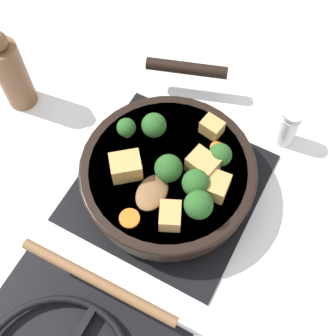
# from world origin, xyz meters

# --- Properties ---
(ground_plane) EXTENTS (2.40, 2.40, 0.00)m
(ground_plane) POSITION_xyz_m (0.00, 0.00, 0.00)
(ground_plane) COLOR white
(front_burner_grate) EXTENTS (0.31, 0.31, 0.03)m
(front_burner_grate) POSITION_xyz_m (0.00, 0.00, 0.01)
(front_burner_grate) COLOR black
(front_burner_grate) RESTS_ON ground_plane
(skillet_pan) EXTENTS (0.30, 0.40, 0.05)m
(skillet_pan) POSITION_xyz_m (0.00, -0.00, 0.05)
(skillet_pan) COLOR black
(skillet_pan) RESTS_ON front_burner_grate
(wooden_spoon) EXTENTS (0.26, 0.21, 0.02)m
(wooden_spoon) POSITION_xyz_m (-0.00, 0.15, 0.08)
(wooden_spoon) COLOR brown
(wooden_spoon) RESTS_ON skillet_pan
(tofu_cube_center_large) EXTENTS (0.04, 0.04, 0.03)m
(tofu_cube_center_large) POSITION_xyz_m (-0.09, -0.00, 0.09)
(tofu_cube_center_large) COLOR tan
(tofu_cube_center_large) RESTS_ON skillet_pan
(tofu_cube_near_handle) EXTENTS (0.05, 0.05, 0.04)m
(tofu_cube_near_handle) POSITION_xyz_m (-0.05, -0.02, 0.10)
(tofu_cube_near_handle) COLOR tan
(tofu_cube_near_handle) RESTS_ON skillet_pan
(tofu_cube_east_chunk) EXTENTS (0.05, 0.05, 0.03)m
(tofu_cube_east_chunk) POSITION_xyz_m (-0.05, 0.08, 0.09)
(tofu_cube_east_chunk) COLOR tan
(tofu_cube_east_chunk) RESTS_ON skillet_pan
(tofu_cube_west_chunk) EXTENTS (0.04, 0.03, 0.03)m
(tofu_cube_west_chunk) POSITION_xyz_m (-0.03, -0.10, 0.09)
(tofu_cube_west_chunk) COLOR tan
(tofu_cube_west_chunk) RESTS_ON skillet_pan
(tofu_cube_back_piece) EXTENTS (0.06, 0.06, 0.04)m
(tofu_cube_back_piece) POSITION_xyz_m (0.06, 0.04, 0.10)
(tofu_cube_back_piece) COLOR tan
(tofu_cube_back_piece) RESTS_ON skillet_pan
(broccoli_floret_near_spoon) EXTENTS (0.04, 0.04, 0.05)m
(broccoli_floret_near_spoon) POSITION_xyz_m (-0.07, -0.05, 0.10)
(broccoli_floret_near_spoon) COLOR #709956
(broccoli_floret_near_spoon) RESTS_ON skillet_pan
(broccoli_floret_center_top) EXTENTS (0.04, 0.04, 0.05)m
(broccoli_floret_center_top) POSITION_xyz_m (0.05, -0.05, 0.10)
(broccoli_floret_center_top) COLOR #709956
(broccoli_floret_center_top) RESTS_ON skillet_pan
(broccoli_floret_east_rim) EXTENTS (0.05, 0.05, 0.05)m
(broccoli_floret_east_rim) POSITION_xyz_m (-0.01, 0.01, 0.11)
(broccoli_floret_east_rim) COLOR #709956
(broccoli_floret_east_rim) RESTS_ON skillet_pan
(broccoli_floret_west_rim) EXTENTS (0.03, 0.03, 0.04)m
(broccoli_floret_west_rim) POSITION_xyz_m (0.09, -0.02, 0.10)
(broccoli_floret_west_rim) COLOR #709956
(broccoli_floret_west_rim) RESTS_ON skillet_pan
(broccoli_floret_north_edge) EXTENTS (0.04, 0.04, 0.05)m
(broccoli_floret_north_edge) POSITION_xyz_m (-0.06, 0.02, 0.11)
(broccoli_floret_north_edge) COLOR #709956
(broccoli_floret_north_edge) RESTS_ON skillet_pan
(broccoli_floret_south_cluster) EXTENTS (0.05, 0.05, 0.05)m
(broccoli_floret_south_cluster) POSITION_xyz_m (-0.08, 0.05, 0.11)
(broccoli_floret_south_cluster) COLOR #709956
(broccoli_floret_south_cluster) RESTS_ON skillet_pan
(carrot_slice_orange_thin) EXTENTS (0.03, 0.03, 0.01)m
(carrot_slice_orange_thin) POSITION_xyz_m (0.01, 0.11, 0.08)
(carrot_slice_orange_thin) COLOR orange
(carrot_slice_orange_thin) RESTS_ON skillet_pan
(carrot_slice_near_center) EXTENTS (0.02, 0.02, 0.01)m
(carrot_slice_near_center) POSITION_xyz_m (-0.06, -0.07, 0.08)
(carrot_slice_near_center) COLOR orange
(carrot_slice_near_center) RESTS_ON skillet_pan
(pepper_mill) EXTENTS (0.06, 0.06, 0.18)m
(pepper_mill) POSITION_xyz_m (0.35, -0.04, 0.08)
(pepper_mill) COLOR brown
(pepper_mill) RESTS_ON ground_plane
(salt_shaker) EXTENTS (0.04, 0.04, 0.09)m
(salt_shaker) POSITION_xyz_m (-0.15, -0.19, 0.04)
(salt_shaker) COLOR white
(salt_shaker) RESTS_ON ground_plane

